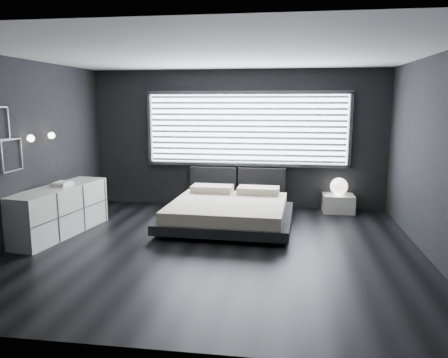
# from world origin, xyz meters

# --- Properties ---
(room) EXTENTS (6.04, 6.00, 2.80)m
(room) POSITION_xyz_m (0.00, 0.00, 1.40)
(room) COLOR black
(room) RESTS_ON ground
(window) EXTENTS (4.14, 0.09, 1.52)m
(window) POSITION_xyz_m (0.20, 2.70, 1.61)
(window) COLOR white
(window) RESTS_ON ground
(headboard) EXTENTS (1.96, 0.16, 0.52)m
(headboard) POSITION_xyz_m (0.02, 2.64, 0.57)
(headboard) COLOR black
(headboard) RESTS_ON ground
(sconce_near) EXTENTS (0.18, 0.11, 0.11)m
(sconce_near) POSITION_xyz_m (-2.88, 0.05, 1.60)
(sconce_near) COLOR silver
(sconce_near) RESTS_ON ground
(sconce_far) EXTENTS (0.18, 0.11, 0.11)m
(sconce_far) POSITION_xyz_m (-2.88, 0.65, 1.60)
(sconce_far) COLOR silver
(sconce_far) RESTS_ON ground
(wall_art_lower) EXTENTS (0.01, 0.48, 0.48)m
(wall_art_lower) POSITION_xyz_m (-2.98, -0.30, 1.38)
(wall_art_lower) COLOR #47474C
(wall_art_lower) RESTS_ON ground
(bed) EXTENTS (2.26, 2.17, 0.57)m
(bed) POSITION_xyz_m (0.02, 1.23, 0.26)
(bed) COLOR black
(bed) RESTS_ON ground
(nightstand) EXTENTS (0.60, 0.51, 0.35)m
(nightstand) POSITION_xyz_m (2.04, 2.50, 0.17)
(nightstand) COLOR white
(nightstand) RESTS_ON ground
(orb_lamp) EXTENTS (0.34, 0.34, 0.34)m
(orb_lamp) POSITION_xyz_m (2.04, 2.50, 0.52)
(orb_lamp) COLOR white
(orb_lamp) RESTS_ON nightstand
(dresser) EXTENTS (0.85, 2.04, 0.79)m
(dresser) POSITION_xyz_m (-2.65, 0.33, 0.40)
(dresser) COLOR white
(dresser) RESTS_ON ground
(book_stack) EXTENTS (0.28, 0.35, 0.07)m
(book_stack) POSITION_xyz_m (-2.63, 0.43, 0.83)
(book_stack) COLOR silver
(book_stack) RESTS_ON dresser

